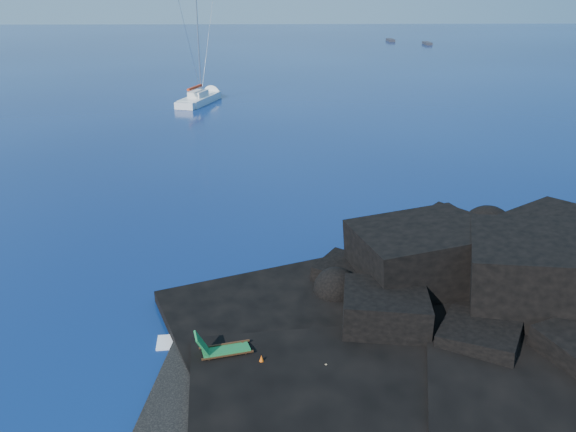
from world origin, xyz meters
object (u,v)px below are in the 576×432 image
object	(u,v)px
distant_boat_a	(390,41)
distant_boat_b	(427,45)
sailboat	(200,103)
sunbather	(312,369)
marker_cone	(262,362)
deck_chair	(226,344)

from	to	relation	value
distant_boat_a	distant_boat_b	world-z (taller)	distant_boat_a
sailboat	distant_boat_a	xyz separation A→B (m)	(37.24, 78.42, 0.00)
sunbather	marker_cone	bearing A→B (deg)	157.96
deck_chair	distant_boat_a	bearing A→B (deg)	62.44
sunbather	distant_boat_b	world-z (taller)	sunbather
deck_chair	distant_boat_a	xyz separation A→B (m)	(30.96, 125.96, -0.96)
sailboat	marker_cone	xyz separation A→B (m)	(7.46, -48.06, 0.60)
sailboat	distant_boat_a	size ratio (longest dim) A/B	2.55
sailboat	marker_cone	bearing A→B (deg)	-63.73
sunbather	marker_cone	size ratio (longest dim) A/B	3.16
marker_cone	distant_boat_a	xyz separation A→B (m)	(29.77, 126.48, -0.60)
sailboat	deck_chair	bearing A→B (deg)	-65.02
sailboat	marker_cone	distance (m)	48.64
marker_cone	distant_boat_a	world-z (taller)	marker_cone
deck_chair	sunbather	distance (m)	2.95
distant_boat_b	sailboat	bearing A→B (deg)	-121.99
sunbather	marker_cone	distance (m)	1.64
marker_cone	deck_chair	bearing A→B (deg)	156.24
deck_chair	distant_boat_a	world-z (taller)	deck_chair
sailboat	distant_boat_b	world-z (taller)	sailboat
distant_boat_a	distant_boat_b	bearing A→B (deg)	-53.34
sunbather	deck_chair	bearing A→B (deg)	152.58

